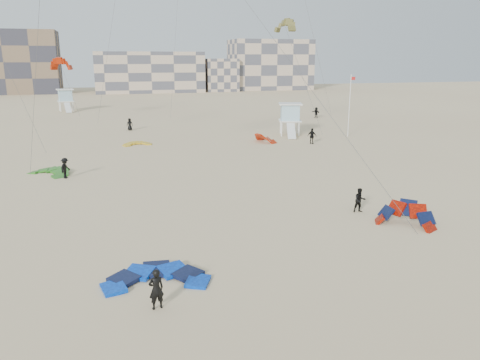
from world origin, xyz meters
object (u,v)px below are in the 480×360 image
object	(u,v)px
kite_ground_orange	(405,225)
lifeguard_tower_near	(290,119)
kite_ground_blue	(156,281)
kitesurfer_main	(156,289)

from	to	relation	value
kite_ground_orange	lifeguard_tower_near	size ratio (longest dim) A/B	0.56
lifeguard_tower_near	kite_ground_blue	bearing A→B (deg)	-102.42
kite_ground_blue	lifeguard_tower_near	distance (m)	44.24
kite_ground_blue	kite_ground_orange	xyz separation A→B (m)	(15.50, 3.44, 0.00)
kite_ground_orange	kitesurfer_main	world-z (taller)	kite_ground_orange
kite_ground_orange	lifeguard_tower_near	bearing A→B (deg)	125.23
kitesurfer_main	lifeguard_tower_near	world-z (taller)	lifeguard_tower_near
kite_ground_blue	kitesurfer_main	xyz separation A→B (m)	(-0.22, -2.43, 0.87)
kite_ground_orange	lifeguard_tower_near	xyz separation A→B (m)	(6.27, 35.02, 2.10)
kite_ground_blue	kite_ground_orange	world-z (taller)	kite_ground_orange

